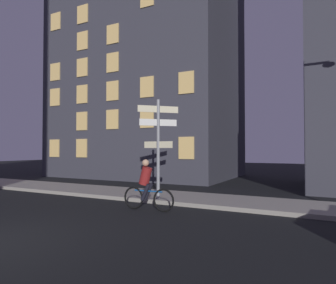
# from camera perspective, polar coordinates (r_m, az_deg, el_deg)

# --- Properties ---
(sidewalk_kerb) EXTENTS (40.00, 2.50, 0.14)m
(sidewalk_kerb) POSITION_cam_1_polar(r_m,az_deg,el_deg) (12.36, -3.56, -10.04)
(sidewalk_kerb) COLOR gray
(sidewalk_kerb) RESTS_ON ground_plane
(signpost) EXTENTS (1.17, 1.10, 3.60)m
(signpost) POSITION_cam_1_polar(r_m,az_deg,el_deg) (10.94, -1.87, 0.42)
(signpost) COLOR gray
(signpost) RESTS_ON sidewalk_kerb
(cyclist) EXTENTS (1.82, 0.32, 1.61)m
(cyclist) POSITION_cam_1_polar(r_m,az_deg,el_deg) (9.65, -4.04, -8.43)
(cyclist) COLOR black
(cyclist) RESTS_ON ground_plane
(building_left_block) EXTENTS (12.42, 8.27, 13.59)m
(building_left_block) POSITION_cam_1_polar(r_m,az_deg,el_deg) (22.67, -3.93, 11.02)
(building_left_block) COLOR #383842
(building_left_block) RESTS_ON ground_plane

